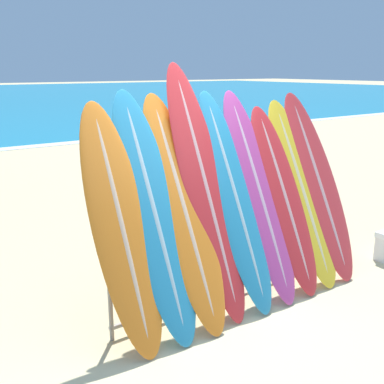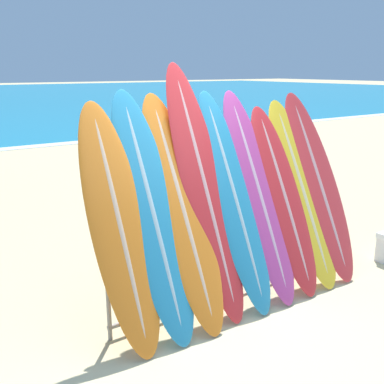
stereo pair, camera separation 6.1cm
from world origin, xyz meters
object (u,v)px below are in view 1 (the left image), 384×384
at_px(surfboard_slot_1, 154,213).
at_px(surfboard_slot_2, 183,210).
at_px(surfboard_slot_5, 259,194).
at_px(person_near_water, 223,162).
at_px(surfboard_slot_4, 234,199).
at_px(surfboard_rack, 236,251).
at_px(person_mid_beach, 241,153).
at_px(surfboard_slot_8, 318,184).
at_px(surfboard_slot_0, 121,226).
at_px(surfboard_slot_7, 302,191).
at_px(surfboard_slot_3, 205,189).
at_px(surfboard_slot_6, 284,198).

distance_m(surfboard_slot_1, surfboard_slot_2, 0.32).
distance_m(surfboard_slot_5, person_near_water, 2.64).
xyz_separation_m(surfboard_slot_4, person_near_water, (1.67, 2.27, -0.20)).
height_order(surfboard_rack, person_mid_beach, person_mid_beach).
xyz_separation_m(surfboard_slot_1, surfboard_slot_8, (2.19, -0.03, -0.04)).
relative_size(surfboard_rack, surfboard_slot_0, 1.39).
xyz_separation_m(surfboard_rack, surfboard_slot_7, (0.96, 0.01, 0.49)).
xyz_separation_m(surfboard_slot_4, surfboard_slot_8, (1.27, -0.01, -0.03)).
relative_size(person_near_water, person_mid_beach, 1.05).
height_order(surfboard_slot_0, surfboard_slot_1, surfboard_slot_1).
xyz_separation_m(surfboard_slot_0, surfboard_slot_2, (0.66, 0.02, 0.02)).
bearing_deg(surfboard_slot_4, surfboard_rack, -73.66).
bearing_deg(surfboard_slot_5, surfboard_slot_2, 179.40).
distance_m(surfboard_slot_2, surfboard_slot_4, 0.61).
bearing_deg(surfboard_slot_8, surfboard_slot_5, 179.48).
xyz_separation_m(surfboard_slot_1, surfboard_slot_3, (0.61, 0.05, 0.12)).
bearing_deg(surfboard_slot_0, surfboard_slot_5, 0.35).
height_order(surfboard_slot_5, surfboard_slot_8, surfboard_slot_5).
distance_m(surfboard_slot_2, person_mid_beach, 4.35).
relative_size(surfboard_slot_5, surfboard_slot_7, 1.06).
distance_m(surfboard_slot_0, surfboard_slot_4, 1.27).
relative_size(surfboard_rack, surfboard_slot_4, 1.35).
xyz_separation_m(surfboard_slot_6, surfboard_slot_7, (0.31, 0.02, 0.02)).
height_order(surfboard_slot_1, person_near_water, surfboard_slot_1).
bearing_deg(surfboard_slot_6, surfboard_slot_5, 171.75).
bearing_deg(person_mid_beach, surfboard_slot_2, 65.08).
bearing_deg(surfboard_slot_8, person_mid_beach, 65.25).
distance_m(surfboard_slot_0, surfboard_slot_1, 0.34).
bearing_deg(surfboard_slot_2, surfboard_slot_4, -1.01).
relative_size(surfboard_slot_4, surfboard_slot_7, 1.07).
height_order(surfboard_slot_8, person_mid_beach, surfboard_slot_8).
bearing_deg(surfboard_slot_8, surfboard_slot_6, -176.32).
bearing_deg(surfboard_slot_4, surfboard_slot_3, 167.71).
xyz_separation_m(surfboard_rack, surfboard_slot_1, (-0.94, 0.05, 0.57)).
relative_size(surfboard_rack, surfboard_slot_3, 1.19).
height_order(surfboard_rack, surfboard_slot_0, surfboard_slot_0).
bearing_deg(person_near_water, surfboard_slot_7, -116.57).
height_order(surfboard_rack, surfboard_slot_3, surfboard_slot_3).
distance_m(surfboard_slot_2, surfboard_slot_6, 1.28).
relative_size(surfboard_slot_3, surfboard_slot_8, 1.16).
bearing_deg(surfboard_slot_2, person_mid_beach, 42.02).
bearing_deg(surfboard_slot_7, surfboard_slot_4, 178.64).
distance_m(surfboard_slot_0, surfboard_slot_8, 2.53).
xyz_separation_m(surfboard_slot_0, surfboard_slot_1, (0.34, 0.03, 0.04)).
relative_size(surfboard_slot_0, surfboard_slot_1, 0.96).
bearing_deg(surfboard_slot_3, surfboard_rack, -17.66).
xyz_separation_m(surfboard_slot_0, surfboard_slot_8, (2.53, 0.00, -0.00)).
xyz_separation_m(surfboard_slot_7, person_near_water, (0.70, 2.29, -0.13)).
height_order(surfboard_slot_0, person_near_water, surfboard_slot_0).
xyz_separation_m(surfboard_rack, surfboard_slot_3, (-0.33, 0.10, 0.70)).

